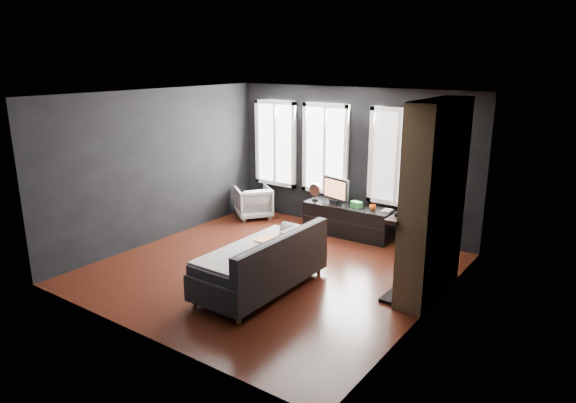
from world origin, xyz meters
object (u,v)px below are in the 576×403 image
Objects in this scene: sofa at (261,260)px; mantel_vase at (428,193)px; mug at (373,207)px; media_console at (348,220)px; book at (383,204)px; monitor at (336,189)px; armchair at (253,201)px.

sofa is 2.60m from mantel_vase.
mug is at bearing 142.46° from mantel_vase.
media_console is 2.37m from mantel_vase.
book reaches higher than media_console.
mug is at bearing 15.79° from monitor.
monitor is (-0.27, -0.01, 0.57)m from media_console.
mantel_vase is (1.21, -1.13, 0.64)m from book.
sofa is 2.82m from monitor.
armchair is 0.42× the size of media_console.
monitor is at bearing 98.16° from sofa.
armchair is 3.63× the size of mantel_vase.
monitor is 5.24× the size of mug.
mantel_vase is (1.73, 1.72, 0.88)m from sofa.
book is (0.15, 0.09, 0.05)m from mug.
monitor is 2.85× the size of book.
media_console is at bearing 150.42° from mantel_vase.
mug is at bearing 130.60° from armchair.
book is at bearing 5.91° from media_console.
armchair is 3.26× the size of book.
mug is at bearing -2.05° from media_console.
monitor is at bearing -179.02° from media_console.
sofa is 3.35× the size of monitor.
sofa is 17.55× the size of mug.
mantel_vase is (1.85, -1.05, 1.03)m from media_console.
book is 1.12× the size of mantel_vase.
mantel_vase is at bearing -37.54° from mug.
book is at bearing 132.23° from armchair.
armchair is 2.82m from book.
monitor is at bearing 131.65° from armchair.
media_console is at bearing 131.43° from armchair.
mug reaches higher than media_console.
sofa reaches higher than book.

